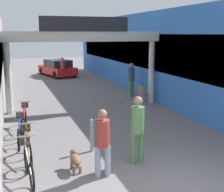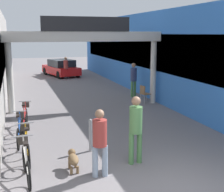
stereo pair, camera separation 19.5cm
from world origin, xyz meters
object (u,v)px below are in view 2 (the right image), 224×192
at_px(pedestrian_with_dog, 100,139).
at_px(bicycle_blue_third, 20,130).
at_px(pedestrian_carrying_crate, 134,77).
at_px(cafe_chair_wood_nearer, 144,93).
at_px(parked_car_red, 61,68).
at_px(bicycle_silver_nearest, 26,161).
at_px(bicycle_orange_second, 27,145).
at_px(pedestrian_elderly_walking, 66,66).
at_px(dog_on_leash, 73,159).
at_px(bicycle_red_farthest, 25,117).
at_px(bollard_post_metal, 91,135).
at_px(pedestrian_companion, 136,125).

bearing_deg(pedestrian_with_dog, bicycle_blue_third, 120.79).
xyz_separation_m(pedestrian_carrying_crate, cafe_chair_wood_nearer, (-0.11, -1.72, -0.53)).
distance_m(pedestrian_carrying_crate, parked_car_red, 10.04).
xyz_separation_m(bicycle_silver_nearest, bicycle_orange_second, (0.08, 1.14, 0.00)).
bearing_deg(parked_car_red, pedestrian_carrying_crate, -75.47).
bearing_deg(pedestrian_elderly_walking, bicycle_orange_second, -103.09).
bearing_deg(bicycle_blue_third, dog_on_leash, -63.33).
height_order(pedestrian_carrying_crate, bicycle_red_farthest, pedestrian_carrying_crate).
distance_m(pedestrian_elderly_walking, bicycle_blue_third, 14.11).
relative_size(dog_on_leash, bollard_post_metal, 0.68).
height_order(pedestrian_carrying_crate, bicycle_blue_third, pedestrian_carrying_crate).
xyz_separation_m(bicycle_blue_third, bicycle_red_farthest, (0.22, 1.47, 0.00)).
xyz_separation_m(pedestrian_with_dog, dog_on_leash, (-0.56, 0.55, -0.65)).
height_order(pedestrian_elderly_walking, bollard_post_metal, pedestrian_elderly_walking).
distance_m(pedestrian_carrying_crate, bicycle_red_farthest, 7.34).
bearing_deg(pedestrian_elderly_walking, pedestrian_with_dog, -96.43).
height_order(bicycle_orange_second, parked_car_red, parked_car_red).
xyz_separation_m(pedestrian_with_dog, bicycle_orange_second, (-1.63, 1.55, -0.52)).
relative_size(bicycle_orange_second, bollard_post_metal, 1.73).
height_order(bicycle_blue_third, parked_car_red, parked_car_red).
bearing_deg(bollard_post_metal, pedestrian_with_dog, -95.88).
bearing_deg(bicycle_red_farthest, bicycle_silver_nearest, -91.89).
bearing_deg(cafe_chair_wood_nearer, pedestrian_companion, -114.98).
bearing_deg(pedestrian_carrying_crate, pedestrian_companion, -110.94).
xyz_separation_m(pedestrian_companion, pedestrian_elderly_walking, (0.78, 16.16, -0.10)).
height_order(pedestrian_with_dog, cafe_chair_wood_nearer, pedestrian_with_dog).
xyz_separation_m(pedestrian_companion, dog_on_leash, (-1.65, 0.08, -0.75)).
height_order(pedestrian_elderly_walking, bicycle_orange_second, pedestrian_elderly_walking).
xyz_separation_m(pedestrian_carrying_crate, bicycle_red_farthest, (-5.87, -4.35, -0.63)).
relative_size(pedestrian_companion, pedestrian_carrying_crate, 0.99).
bearing_deg(bollard_post_metal, pedestrian_carrying_crate, 60.00).
bearing_deg(dog_on_leash, parked_car_red, 82.60).
relative_size(pedestrian_elderly_walking, parked_car_red, 0.39).
bearing_deg(pedestrian_companion, bicycle_silver_nearest, -178.90).
xyz_separation_m(pedestrian_with_dog, bicycle_silver_nearest, (-1.71, 0.41, -0.52)).
bearing_deg(bicycle_silver_nearest, bicycle_orange_second, 86.15).
xyz_separation_m(pedestrian_with_dog, pedestrian_companion, (1.10, 0.47, 0.10)).
bearing_deg(pedestrian_with_dog, pedestrian_companion, 23.04).
relative_size(pedestrian_carrying_crate, bicycle_red_farthest, 1.09).
bearing_deg(bicycle_red_farthest, pedestrian_elderly_walking, 74.16).
bearing_deg(bollard_post_metal, bicycle_red_farthest, 122.07).
distance_m(bicycle_silver_nearest, bicycle_red_farthest, 4.07).
bearing_deg(bicycle_silver_nearest, pedestrian_with_dog, -13.59).
height_order(pedestrian_companion, dog_on_leash, pedestrian_companion).
bearing_deg(pedestrian_with_dog, cafe_chair_wood_nearer, 59.47).
xyz_separation_m(bicycle_red_farthest, bollard_post_metal, (1.75, -2.79, 0.06)).
xyz_separation_m(bicycle_silver_nearest, bicycle_red_farthest, (0.13, 4.06, 0.00)).
bearing_deg(parked_car_red, cafe_chair_wood_nearer, -78.10).
xyz_separation_m(pedestrian_elderly_walking, bicycle_red_farthest, (-3.45, -12.15, -0.52)).
xyz_separation_m(pedestrian_elderly_walking, cafe_chair_wood_nearer, (2.32, -9.52, -0.41)).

